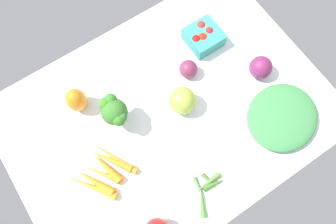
% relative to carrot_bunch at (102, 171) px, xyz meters
% --- Properties ---
extents(tablecloth, '(1.04, 0.76, 0.02)m').
position_rel_carrot_bunch_xyz_m(tablecloth, '(-0.27, -0.05, -0.02)').
color(tablecloth, white).
rests_on(tablecloth, ground).
extents(carrot_bunch, '(0.20, 0.20, 0.03)m').
position_rel_carrot_bunch_xyz_m(carrot_bunch, '(0.00, 0.00, 0.00)').
color(carrot_bunch, orange).
rests_on(carrot_bunch, tablecloth).
extents(broccoli_head, '(0.08, 0.10, 0.13)m').
position_rel_carrot_bunch_xyz_m(broccoli_head, '(-0.13, -0.12, 0.07)').
color(broccoli_head, '#98C77C').
rests_on(broccoli_head, tablecloth).
extents(red_onion_center, '(0.08, 0.08, 0.08)m').
position_rel_carrot_bunch_xyz_m(red_onion_center, '(-0.61, -0.00, 0.03)').
color(red_onion_center, '#702451').
rests_on(red_onion_center, tablecloth).
extents(leafy_greens_clump, '(0.29, 0.27, 0.04)m').
position_rel_carrot_bunch_xyz_m(leafy_greens_clump, '(-0.57, 0.17, 0.01)').
color(leafy_greens_clump, '#3D8548').
rests_on(leafy_greens_clump, tablecloth).
extents(heirloom_tomato_green, '(0.09, 0.09, 0.09)m').
position_rel_carrot_bunch_xyz_m(heirloom_tomato_green, '(-0.33, -0.05, 0.03)').
color(heirloom_tomato_green, '#9BB741').
rests_on(heirloom_tomato_green, tablecloth).
extents(okra_pile, '(0.13, 0.12, 0.02)m').
position_rel_carrot_bunch_xyz_m(okra_pile, '(-0.24, 0.22, -0.00)').
color(okra_pile, '#417A2F').
rests_on(okra_pile, tablecloth).
extents(bell_pepper_orange, '(0.08, 0.08, 0.10)m').
position_rel_carrot_bunch_xyz_m(bell_pepper_orange, '(-0.05, -0.23, 0.04)').
color(bell_pepper_orange, orange).
rests_on(bell_pepper_orange, tablecloth).
extents(berry_basket, '(0.11, 0.11, 0.06)m').
position_rel_carrot_bunch_xyz_m(berry_basket, '(-0.53, -0.21, 0.02)').
color(berry_basket, teal).
rests_on(berry_basket, tablecloth).
extents(red_onion_near_basket, '(0.06, 0.06, 0.06)m').
position_rel_carrot_bunch_xyz_m(red_onion_near_basket, '(-0.41, -0.13, 0.02)').
color(red_onion_near_basket, '#732A4D').
rests_on(red_onion_near_basket, tablecloth).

